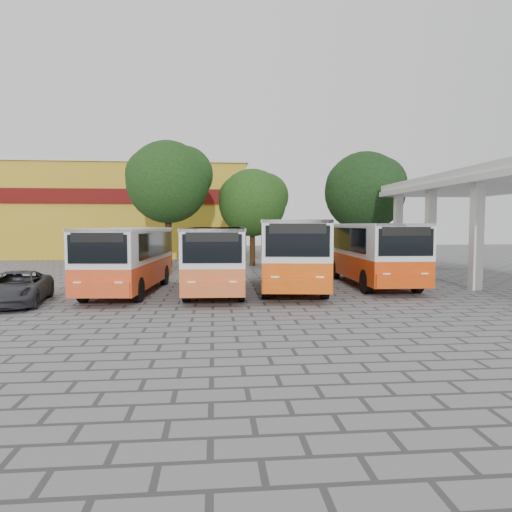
{
  "coord_description": "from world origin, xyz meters",
  "views": [
    {
      "loc": [
        -3.68,
        -17.31,
        2.92
      ],
      "look_at": [
        -1.84,
        2.85,
        1.5
      ],
      "focal_mm": 32.0,
      "sensor_mm": 36.0,
      "label": 1
    }
  ],
  "objects": [
    {
      "name": "ground",
      "position": [
        0.0,
        0.0,
        0.0
      ],
      "size": [
        90.0,
        90.0,
        0.0
      ],
      "primitive_type": "plane",
      "color": "slate",
      "rests_on": "ground"
    },
    {
      "name": "terminal_shelter",
      "position": [
        10.5,
        4.0,
        4.91
      ],
      "size": [
        6.8,
        15.8,
        5.4
      ],
      "color": "silver",
      "rests_on": "ground"
    },
    {
      "name": "shophouse_block",
      "position": [
        -11.0,
        25.99,
        4.16
      ],
      "size": [
        20.4,
        10.4,
        8.3
      ],
      "color": "gold",
      "rests_on": "ground"
    },
    {
      "name": "bus_far_left",
      "position": [
        -7.33,
        2.43,
        1.59
      ],
      "size": [
        2.98,
        7.8,
        2.75
      ],
      "rotation": [
        0.0,
        0.0,
        -0.09
      ],
      "color": "#E74719",
      "rests_on": "ground"
    },
    {
      "name": "bus_centre_left",
      "position": [
        -3.63,
        2.21,
        1.6
      ],
      "size": [
        2.59,
        7.74,
        2.76
      ],
      "rotation": [
        0.0,
        0.0,
        -0.03
      ],
      "color": "orange",
      "rests_on": "ground"
    },
    {
      "name": "bus_centre_right",
      "position": [
        -0.21,
        2.87,
        1.78
      ],
      "size": [
        3.63,
        8.81,
        3.08
      ],
      "rotation": [
        0.0,
        0.0,
        -0.12
      ],
      "color": "#E74F06",
      "rests_on": "ground"
    },
    {
      "name": "bus_far_right",
      "position": [
        3.82,
        3.82,
        1.71
      ],
      "size": [
        2.67,
        8.23,
        2.95
      ],
      "rotation": [
        0.0,
        0.0,
        -0.02
      ],
      "color": "#DE3D06",
      "rests_on": "ground"
    },
    {
      "name": "tree_left",
      "position": [
        -6.71,
        14.08,
        5.92
      ],
      "size": [
        5.81,
        5.53,
        8.51
      ],
      "color": "#341F12",
      "rests_on": "ground"
    },
    {
      "name": "tree_middle",
      "position": [
        -0.97,
        14.41,
        4.55
      ],
      "size": [
        4.91,
        4.68,
        6.73
      ],
      "color": "#3B2411",
      "rests_on": "ground"
    },
    {
      "name": "tree_right",
      "position": [
        7.4,
        15.47,
        5.47
      ],
      "size": [
        6.13,
        5.84,
        8.2
      ],
      "color": "#3F311D",
      "rests_on": "ground"
    },
    {
      "name": "parked_car",
      "position": [
        -10.9,
        -0.11,
        0.59
      ],
      "size": [
        2.61,
        4.53,
        1.19
      ],
      "primitive_type": "imported",
      "rotation": [
        0.0,
        0.0,
        0.15
      ],
      "color": "#313138",
      "rests_on": "ground"
    }
  ]
}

